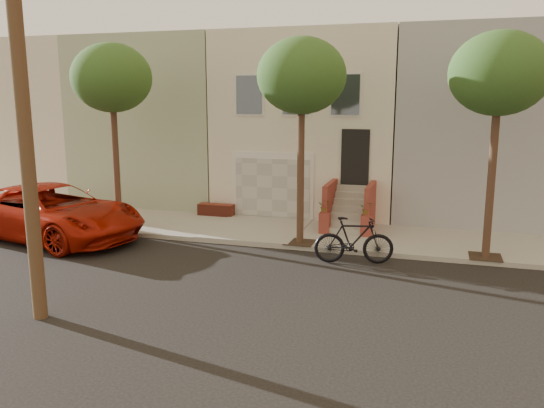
% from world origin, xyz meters
% --- Properties ---
extents(ground, '(90.00, 90.00, 0.00)m').
position_xyz_m(ground, '(0.00, 0.00, 0.00)').
color(ground, black).
rests_on(ground, ground).
extents(sidewalk, '(40.00, 3.70, 0.15)m').
position_xyz_m(sidewalk, '(0.00, 5.35, 0.07)').
color(sidewalk, gray).
rests_on(sidewalk, ground).
extents(house_row, '(33.10, 11.70, 7.00)m').
position_xyz_m(house_row, '(0.00, 11.19, 3.64)').
color(house_row, beige).
rests_on(house_row, sidewalk).
extents(tree_left, '(2.70, 2.57, 6.30)m').
position_xyz_m(tree_left, '(-5.50, 3.90, 5.26)').
color(tree_left, '#2D2116').
rests_on(tree_left, sidewalk).
extents(tree_mid, '(2.70, 2.57, 6.30)m').
position_xyz_m(tree_mid, '(1.00, 3.90, 5.26)').
color(tree_mid, '#2D2116').
rests_on(tree_mid, sidewalk).
extents(tree_right, '(2.70, 2.57, 6.30)m').
position_xyz_m(tree_right, '(6.50, 3.90, 5.26)').
color(tree_right, '#2D2116').
rests_on(tree_right, sidewalk).
extents(pickup_truck, '(7.06, 4.33, 1.83)m').
position_xyz_m(pickup_truck, '(-7.15, 2.48, 0.91)').
color(pickup_truck, '#A11606').
rests_on(pickup_truck, ground).
extents(motorcycle, '(2.33, 1.12, 1.35)m').
position_xyz_m(motorcycle, '(2.88, 2.67, 0.68)').
color(motorcycle, black).
rests_on(motorcycle, ground).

